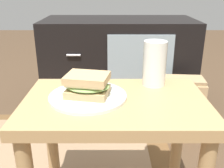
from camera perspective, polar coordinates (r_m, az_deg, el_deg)
side_table at (r=0.83m, az=0.84°, el=-9.13°), size 0.56×0.36×0.46m
tv_cabinet at (r=1.73m, az=1.64°, el=4.63°), size 0.96×0.46×0.58m
area_rug at (r=1.34m, az=-14.13°, el=-15.12°), size 1.22×0.85×0.01m
plate at (r=0.79m, az=-5.20°, el=-2.74°), size 0.24×0.24×0.01m
sandwich_front at (r=0.78m, az=-5.29°, el=-0.21°), size 0.15×0.13×0.07m
beer_glass at (r=0.89m, az=9.53°, el=4.27°), size 0.08×0.08×0.15m
paper_bag at (r=1.45m, az=15.17°, el=-5.01°), size 0.23×0.16×0.33m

